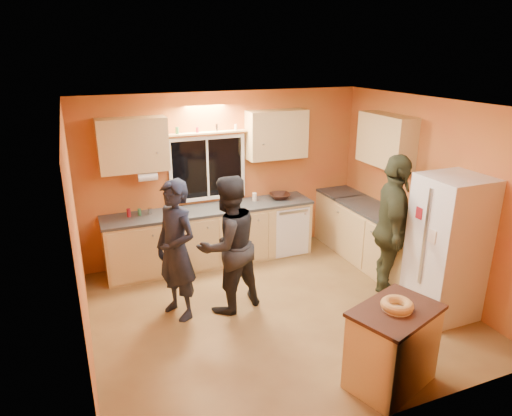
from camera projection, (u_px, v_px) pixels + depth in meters
name	position (u px, v px, depth m)	size (l,w,h in m)	color
ground	(277.00, 311.00, 5.86)	(4.50, 4.50, 0.00)	brown
room_shell	(274.00, 181.00, 5.73)	(4.54, 4.04, 2.61)	#BB772F
back_counter	(234.00, 232.00, 7.20)	(4.23, 0.62, 0.90)	tan
right_counter	(382.00, 242.00, 6.84)	(0.62, 1.84, 0.90)	tan
refrigerator	(447.00, 248.00, 5.53)	(0.72, 0.70, 1.80)	silver
island	(392.00, 346.00, 4.47)	(1.02, 0.85, 0.85)	tan
bundt_pastry	(397.00, 305.00, 4.32)	(0.31, 0.31, 0.09)	tan
person_left	(176.00, 250.00, 5.51)	(0.64, 0.42, 1.77)	black
person_center	(228.00, 245.00, 5.66)	(0.86, 0.67, 1.77)	black
person_right	(392.00, 230.00, 5.87)	(1.16, 0.48, 1.97)	#313622
mixing_bowl	(280.00, 196.00, 7.37)	(0.33, 0.33, 0.08)	black
utensil_crock	(174.00, 207.00, 6.73)	(0.14, 0.14, 0.17)	#EFDFC8
potted_plant	(424.00, 221.00, 5.94)	(0.30, 0.26, 0.33)	gray
red_box	(395.00, 217.00, 6.47)	(0.16, 0.12, 0.07)	maroon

